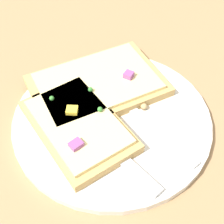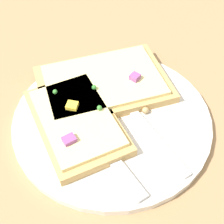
{
  "view_description": "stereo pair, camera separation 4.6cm",
  "coord_description": "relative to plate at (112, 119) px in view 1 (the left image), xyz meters",
  "views": [
    {
      "loc": [
        0.09,
        -0.29,
        0.37
      ],
      "look_at": [
        0.0,
        0.0,
        0.02
      ],
      "focal_mm": 50.0,
      "sensor_mm": 36.0,
      "label": 1
    },
    {
      "loc": [
        0.13,
        -0.27,
        0.37
      ],
      "look_at": [
        0.0,
        0.0,
        0.02
      ],
      "focal_mm": 50.0,
      "sensor_mm": 36.0,
      "label": 2
    }
  ],
  "objects": [
    {
      "name": "knife",
      "position": [
        0.02,
        -0.06,
        0.01
      ],
      "size": [
        0.18,
        0.12,
        0.01
      ],
      "rotation": [
        0.0,
        0.0,
        8.89
      ],
      "color": "silver",
      "rests_on": "plate"
    },
    {
      "name": "fork",
      "position": [
        0.03,
        0.02,
        0.01
      ],
      "size": [
        0.19,
        0.14,
        0.01
      ],
      "rotation": [
        0.0,
        0.0,
        8.84
      ],
      "color": "silver",
      "rests_on": "plate"
    },
    {
      "name": "pizza_slice_corner",
      "position": [
        -0.04,
        -0.04,
        0.02
      ],
      "size": [
        0.2,
        0.19,
        0.03
      ],
      "rotation": [
        0.0,
        0.0,
        2.47
      ],
      "color": "tan",
      "rests_on": "plate"
    },
    {
      "name": "pizza_slice_main",
      "position": [
        -0.04,
        0.05,
        0.02
      ],
      "size": [
        0.24,
        0.24,
        0.03
      ],
      "rotation": [
        0.0,
        0.0,
        0.77
      ],
      "color": "tan",
      "rests_on": "plate"
    },
    {
      "name": "ground_plane",
      "position": [
        0.0,
        0.0,
        -0.01
      ],
      "size": [
        4.0,
        4.0,
        0.0
      ],
      "primitive_type": "plane",
      "color": "#9E7A51"
    },
    {
      "name": "crumb_scatter",
      "position": [
        -0.02,
        0.02,
        0.01
      ],
      "size": [
        0.15,
        0.04,
        0.01
      ],
      "color": "tan",
      "rests_on": "plate"
    },
    {
      "name": "plate",
      "position": [
        0.0,
        0.0,
        0.0
      ],
      "size": [
        0.3,
        0.3,
        0.01
      ],
      "color": "silver",
      "rests_on": "ground"
    }
  ]
}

